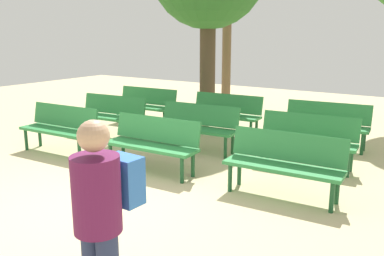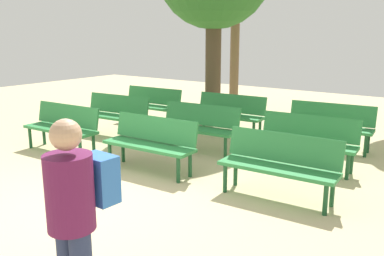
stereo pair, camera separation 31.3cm
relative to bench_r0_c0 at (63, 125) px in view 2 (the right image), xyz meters
name	(u,v)px [view 2 (the right image)]	position (x,y,z in m)	size (l,w,h in m)	color
ground_plane	(82,203)	(2.24, -1.43, -0.50)	(24.00, 24.00, 0.00)	#CCB789
bench_r0_c0	(63,125)	(0.00, 0.00, 0.00)	(1.62, 0.57, 0.87)	#2D8442
bench_r0_c1	(151,140)	(2.11, 0.12, 0.00)	(1.62, 0.56, 0.87)	#2D8442
bench_r0_c2	(280,162)	(4.26, 0.29, 0.00)	(1.62, 0.57, 0.87)	#2D8442
bench_r1_c0	(115,113)	(-0.09, 1.42, 0.00)	(1.64, 0.63, 0.87)	#2D8442
bench_r1_c1	(198,124)	(2.05, 1.53, 0.00)	(1.63, 0.60, 0.87)	#2D8442
bench_r1_c2	(307,139)	(4.11, 1.72, 0.00)	(1.64, 0.62, 0.87)	#2D8442
bench_r2_c0	(151,103)	(-0.27, 2.79, 0.00)	(1.62, 0.57, 0.87)	#2D8442
bench_r2_c1	(229,112)	(1.87, 2.95, 0.00)	(1.63, 0.57, 0.87)	#2D8442
bench_r2_c2	(330,123)	(4.02, 3.09, 0.00)	(1.64, 0.64, 0.87)	#2D8442
tree_1	(234,65)	(0.10, 6.16, 0.72)	(0.27, 0.27, 2.45)	brown
visitor_with_backpack	(76,216)	(4.15, -2.99, 0.43)	(0.36, 0.53, 1.65)	navy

